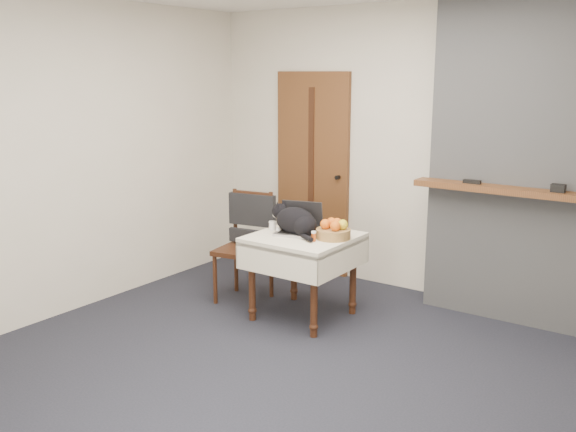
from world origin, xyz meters
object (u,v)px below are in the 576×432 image
Objects in this scene: side_table at (303,249)px; cream_jar at (273,226)px; fruit_basket at (334,231)px; chair at (248,231)px; door at (313,174)px; laptop at (299,225)px; cat at (296,221)px; pill_bottle at (314,236)px.

cream_jar is (-0.32, 0.01, 0.15)m from side_table.
cream_jar is at bearing 178.82° from side_table.
chair is at bearing 175.63° from fruit_basket.
laptop is at bearing -61.92° from door.
cat reaches higher than cream_jar.
pill_bottle is at bearing -48.62° from laptop.
cat is (0.01, -0.06, 0.05)m from laptop.
cat is at bearing -166.65° from fruit_basket.
chair is at bearing 156.20° from laptop.
pill_bottle is at bearing -25.13° from chair.
chair is (-0.84, 0.24, -0.13)m from pill_bottle.
fruit_basket is (0.90, -1.08, -0.24)m from door.
laptop is at bearing 147.41° from pill_bottle.
cat is at bearing 158.27° from pill_bottle.
cream_jar is (-0.26, 0.03, -0.08)m from cat.
pill_bottle reaches higher than cream_jar.
cream_jar is at bearing -176.47° from cat.
side_table is at bearing 26.69° from cat.
door is 3.88× the size of cat.
door reaches higher than laptop.
door is 1.52m from pill_bottle.
side_table is 1.90× the size of laptop.
chair reaches higher than cat.
door is at bearing 123.45° from pill_bottle.
laptop reaches higher than pill_bottle.
fruit_basket is at bearing 22.54° from cat.
laptop is 0.29m from pill_bottle.
cat is 6.39× the size of pill_bottle.
pill_bottle is at bearing -56.55° from door.
cat is 1.86× the size of fruit_basket.
laptop is 0.80× the size of cat.
side_table is at bearing -167.67° from fruit_basket.
door is at bearing 126.39° from cat.
cat is at bearing -5.66° from cream_jar.
laptop is (0.58, -1.09, -0.24)m from door.
chair is at bearing 161.56° from cream_jar.
laptop is 0.25m from cream_jar.
laptop reaches higher than fruit_basket.
door reaches higher than cat.
pill_bottle is at bearing -115.96° from fruit_basket.
cat is at bearing -162.49° from side_table.
side_table is 0.81× the size of chair.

